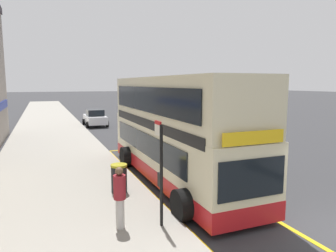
# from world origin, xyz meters

# --- Properties ---
(ground_plane) EXTENTS (260.00, 260.00, 0.00)m
(ground_plane) POSITION_xyz_m (0.00, 32.00, 0.00)
(ground_plane) COLOR #333335
(pavement_near) EXTENTS (6.00, 76.00, 0.14)m
(pavement_near) POSITION_xyz_m (-7.00, 32.00, 0.07)
(pavement_near) COLOR gray
(pavement_near) RESTS_ON ground
(double_decker_bus) EXTENTS (3.16, 10.62, 4.40)m
(double_decker_bus) POSITION_xyz_m (-2.46, 6.65, 2.06)
(double_decker_bus) COLOR beige
(double_decker_bus) RESTS_ON ground
(bus_bay_markings) EXTENTS (2.93, 14.06, 0.01)m
(bus_bay_markings) POSITION_xyz_m (-2.54, 6.45, 0.01)
(bus_bay_markings) COLOR gold
(bus_bay_markings) RESTS_ON ground
(bus_stop_sign) EXTENTS (0.09, 0.51, 2.96)m
(bus_stop_sign) POSITION_xyz_m (-4.61, 2.62, 1.85)
(bus_stop_sign) COLOR black
(bus_stop_sign) RESTS_ON pavement_near
(parked_car_white_distant) EXTENTS (2.09, 4.20, 1.62)m
(parked_car_white_distant) POSITION_xyz_m (-2.81, 25.40, 0.80)
(parked_car_white_distant) COLOR silver
(parked_car_white_distant) RESTS_ON ground
(pedestrian_waiting_near_sign) EXTENTS (0.34, 0.34, 1.75)m
(pedestrian_waiting_near_sign) POSITION_xyz_m (-5.73, 2.83, 1.09)
(pedestrian_waiting_near_sign) COLOR #B7B2AD
(pedestrian_waiting_near_sign) RESTS_ON pavement_near
(litter_bin) EXTENTS (0.61, 0.61, 1.06)m
(litter_bin) POSITION_xyz_m (-5.08, 5.67, 0.67)
(litter_bin) COLOR black
(litter_bin) RESTS_ON pavement_near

